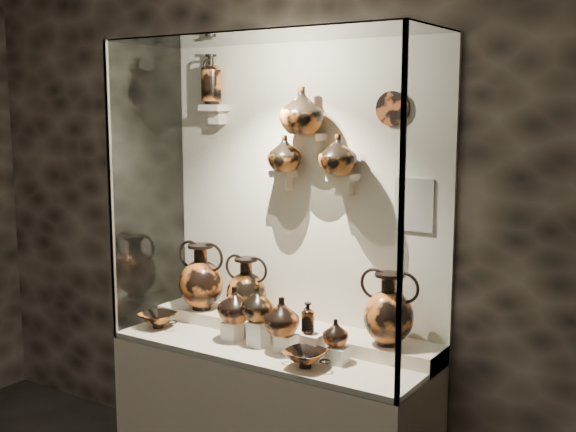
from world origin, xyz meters
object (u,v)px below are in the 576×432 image
Objects in this scene: jug_c at (282,316)px; ovoid_vase_b at (302,110)px; amphora_mid at (247,287)px; kylix_right at (306,357)px; amphora_left at (201,276)px; jug_e at (336,333)px; jug_b at (258,303)px; ovoid_vase_a at (285,153)px; amphora_right at (388,309)px; lekythos_tall at (212,76)px; kylix_left at (158,319)px; lekythos_small at (308,316)px; jug_a at (235,305)px; ovoid_vase_c at (338,154)px.

ovoid_vase_b reaches higher than jug_c.
amphora_mid is 1.31× the size of kylix_right.
jug_c is at bearing 146.28° from kylix_right.
amphora_left is 1.99× the size of jug_c.
jug_c is 0.30m from jug_e.
ovoid_vase_a is (0.01, 0.23, 0.76)m from jug_b.
lekythos_tall reaches higher than amphora_right.
ovoid_vase_b reaches higher than kylix_left.
amphora_left is 0.85m from lekythos_small.
amphora_mid reaches higher than kylix_right.
amphora_mid is 1.75× the size of ovoid_vase_a.
jug_e is 0.16m from lekythos_small.
ovoid_vase_a is at bearing 129.50° from kylix_right.
jug_a is (-0.79, -0.19, -0.06)m from amphora_right.
jug_e is (0.30, 0.03, -0.04)m from jug_c.
ovoid_vase_c is at bearing -6.44° from ovoid_vase_b.
ovoid_vase_a is at bearing 44.62° from jug_a.
ovoid_vase_a is at bearing 9.70° from amphora_left.
jug_a is at bearing 1.79° from kylix_left.
ovoid_vase_b reaches higher than lekythos_small.
amphora_mid is 0.22m from jug_a.
ovoid_vase_a is (0.51, -0.03, -0.41)m from lekythos_tall.
lekythos_small is (0.83, -0.19, -0.05)m from amphora_left.
ovoid_vase_c is (0.32, -0.01, 0.01)m from ovoid_vase_a.
amphora_right is at bearing 6.25° from kylix_left.
lekythos_tall is (-0.96, 0.26, 1.25)m from jug_e.
lekythos_tall is 0.66m from ovoid_vase_a.
lekythos_tall is (-1.15, 0.08, 1.14)m from amphora_right.
jug_c is at bearing 12.97° from jug_b.
lekythos_small is at bearing -62.30° from ovoid_vase_b.
amphora_right is at bearing 24.42° from lekythos_small.
ovoid_vase_b is at bearing 79.68° from jug_b.
jug_b is 1.30m from lekythos_tall.
lekythos_tall reaches higher than amphora_left.
jug_e is 0.51× the size of kylix_left.
jug_b reaches higher than kylix_right.
ovoid_vase_a is at bearing 25.03° from amphora_mid.
amphora_left reaches higher than kylix_right.
ovoid_vase_a is at bearing 135.44° from lekythos_small.
amphora_left is 2.18× the size of lekythos_small.
jug_c is (0.69, -0.20, -0.08)m from amphora_left.
amphora_mid is at bearing 153.96° from jug_e.
jug_e is at bearing -12.47° from jug_a.
jug_a is 0.75× the size of kylix_right.
amphora_right reaches higher than amphora_mid.
jug_a is 0.94× the size of ovoid_vase_c.
jug_c is 0.86m from ovoid_vase_c.
kylix_right is (0.07, -0.13, -0.16)m from lekythos_small.
kylix_left is 1.26× the size of ovoid_vase_c.
lekythos_small reaches higher than jug_e.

